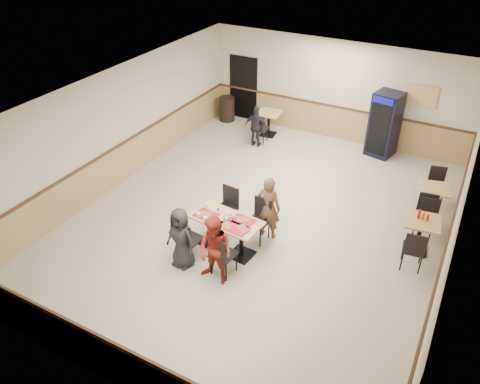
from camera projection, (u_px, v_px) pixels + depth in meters
The scene contains 20 objects.
ground at pixel (260, 220), 10.98m from camera, with size 10.00×10.00×0.00m, color beige.
room_shell at pixel (368, 169), 11.83m from camera, with size 10.00×10.00×10.00m.
main_table at pixel (227, 229), 9.79m from camera, with size 1.55×0.88×0.79m.
main_chairs at pixel (225, 229), 9.83m from camera, with size 1.47×1.85×1.01m.
diner_woman_left at pixel (181, 238), 9.31m from camera, with size 0.66×0.43×1.35m, color black.
diner_woman_right at pixel (215, 251), 8.88m from camera, with size 0.72×0.56×1.48m, color maroon.
diner_man_opposite at pixel (269, 208), 10.08m from camera, with size 0.54×0.36×1.49m, color brown.
lone_diner at pixel (256, 127), 13.82m from camera, with size 0.73×0.30×1.25m, color black.
tabletop_clutter at pixel (225, 219), 9.60m from camera, with size 1.32×0.68×0.12m.
side_table_near at pixel (420, 230), 9.79m from camera, with size 0.81×0.81×0.77m.
side_table_near_chair_south at pixel (414, 248), 9.34m from camera, with size 0.45×0.45×0.98m, color black, non-canonical shape.
side_table_near_chair_north at pixel (425, 216), 10.26m from camera, with size 0.45×0.45×0.98m, color black, non-canonical shape.
side_table_far at pixel (432, 197), 10.92m from camera, with size 0.82×0.82×0.72m.
side_table_far_chair_south at pixel (428, 210), 10.51m from camera, with size 0.42×0.42×0.92m, color black, non-canonical shape.
side_table_far_chair_north at pixel (436, 186), 11.36m from camera, with size 0.42×0.42×0.92m, color black, non-canonical shape.
condiment_caddy at pixel (422, 215), 9.65m from camera, with size 0.23×0.06×0.20m.
back_table at pixel (269, 120), 14.52m from camera, with size 0.78×0.78×0.76m.
back_table_chair_lone at pixel (260, 128), 14.08m from camera, with size 0.44×0.44×0.96m, color black, non-canonical shape.
pepsi_cooler at pixel (384, 124), 13.21m from camera, with size 0.84×0.84×1.87m.
trash_bin at pixel (227, 109), 15.51m from camera, with size 0.51×0.51×0.80m, color black.
Camera 1 is at (3.82, -8.02, 6.50)m, focal length 35.00 mm.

